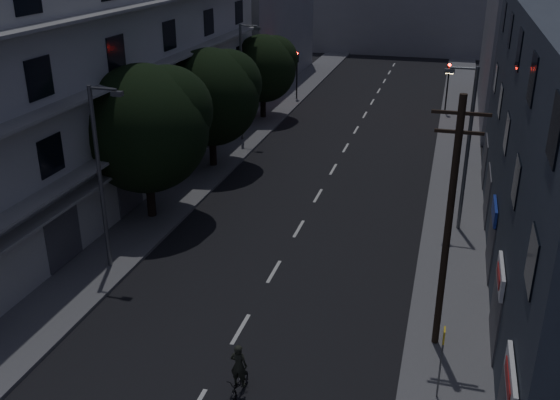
% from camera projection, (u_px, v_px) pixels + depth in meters
% --- Properties ---
extents(ground, '(160.00, 160.00, 0.00)m').
position_uv_depth(ground, '(335.00, 167.00, 39.70)').
color(ground, black).
rests_on(ground, ground).
extents(sidewalk_left, '(3.00, 90.00, 0.15)m').
position_uv_depth(sidewalk_left, '(224.00, 155.00, 41.52)').
color(sidewalk_left, '#565659').
rests_on(sidewalk_left, ground).
extents(sidewalk_right, '(3.00, 90.00, 0.15)m').
position_uv_depth(sidewalk_right, '(456.00, 177.00, 37.81)').
color(sidewalk_right, '#565659').
rests_on(sidewalk_right, ground).
extents(lane_markings, '(0.15, 60.50, 0.01)m').
position_uv_depth(lane_markings, '(351.00, 138.00, 45.24)').
color(lane_markings, beige).
rests_on(lane_markings, ground).
extents(building_left, '(7.00, 36.00, 14.00)m').
position_uv_depth(building_left, '(97.00, 67.00, 33.72)').
color(building_left, '#AFAFAA').
rests_on(building_left, ground).
extents(building_far_right, '(6.00, 20.00, 13.00)m').
position_uv_depth(building_far_right, '(528.00, 33.00, 49.27)').
color(building_far_right, slate).
rests_on(building_far_right, ground).
extents(building_far_end, '(24.00, 8.00, 10.00)m').
position_uv_depth(building_far_end, '(405.00, 11.00, 77.66)').
color(building_far_end, slate).
rests_on(building_far_end, ground).
extents(tree_near, '(6.36, 6.36, 7.84)m').
position_uv_depth(tree_near, '(146.00, 124.00, 30.57)').
color(tree_near, black).
rests_on(tree_near, sidewalk_left).
extents(tree_mid, '(5.95, 5.95, 7.32)m').
position_uv_depth(tree_mid, '(212.00, 94.00, 37.88)').
color(tree_mid, black).
rests_on(tree_mid, sidewalk_left).
extents(tree_far, '(5.24, 5.24, 6.48)m').
position_uv_depth(tree_far, '(264.00, 66.00, 48.61)').
color(tree_far, black).
rests_on(tree_far, sidewalk_left).
extents(traffic_signal_far_right, '(0.28, 0.37, 4.10)m').
position_uv_depth(traffic_signal_far_right, '(448.00, 78.00, 49.92)').
color(traffic_signal_far_right, black).
rests_on(traffic_signal_far_right, sidewalk_right).
extents(traffic_signal_far_left, '(0.28, 0.37, 4.10)m').
position_uv_depth(traffic_signal_far_left, '(297.00, 65.00, 54.71)').
color(traffic_signal_far_left, black).
rests_on(traffic_signal_far_left, sidewalk_left).
extents(street_lamp_left_near, '(1.51, 0.25, 8.00)m').
position_uv_depth(street_lamp_left_near, '(102.00, 171.00, 25.78)').
color(street_lamp_left_near, '#56585D').
rests_on(street_lamp_left_near, sidewalk_left).
extents(street_lamp_right, '(1.51, 0.25, 8.00)m').
position_uv_depth(street_lamp_right, '(466.00, 142.00, 29.32)').
color(street_lamp_right, '#55585C').
rests_on(street_lamp_right, sidewalk_right).
extents(street_lamp_left_far, '(1.51, 0.25, 8.00)m').
position_uv_depth(street_lamp_left_far, '(243.00, 77.00, 42.91)').
color(street_lamp_left_far, '#585C60').
rests_on(street_lamp_left_far, sidewalk_left).
extents(utility_pole, '(1.80, 0.24, 9.00)m').
position_uv_depth(utility_pole, '(449.00, 222.00, 20.48)').
color(utility_pole, black).
rests_on(utility_pole, sidewalk_right).
extents(bus_stop_sign, '(0.06, 0.35, 2.52)m').
position_uv_depth(bus_stop_sign, '(442.00, 351.00, 18.98)').
color(bus_stop_sign, '#595B60').
rests_on(bus_stop_sign, sidewalk_right).
extents(cyclist, '(0.59, 1.53, 1.92)m').
position_uv_depth(cyclist, '(239.00, 379.00, 19.69)').
color(cyclist, black).
rests_on(cyclist, ground).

